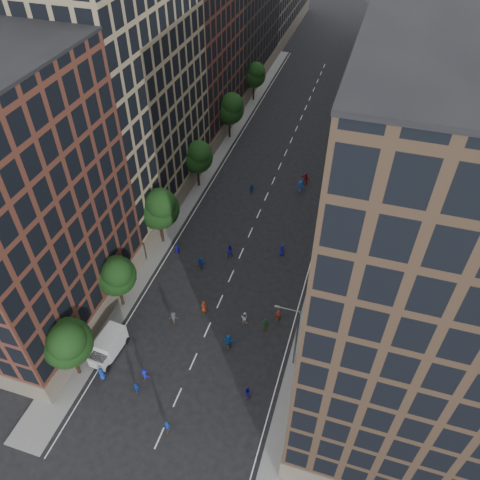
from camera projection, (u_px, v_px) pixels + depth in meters
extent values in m
plane|color=black|center=(266.00, 198.00, 73.49)|extent=(240.00, 240.00, 0.00)
cube|color=slate|center=(210.00, 160.00, 81.34)|extent=(4.00, 105.00, 0.15)
cube|color=slate|center=(349.00, 184.00, 76.10)|extent=(4.00, 105.00, 0.15)
cube|color=#592D22|center=(15.00, 213.00, 47.10)|extent=(14.00, 22.00, 30.00)
cube|color=#988663|center=(124.00, 93.00, 62.64)|extent=(14.00, 26.00, 34.00)
cube|color=#592D22|center=(189.00, 54.00, 80.85)|extent=(14.00, 20.00, 28.00)
cube|color=#2E241F|center=(232.00, 1.00, 96.39)|extent=(14.00, 28.00, 32.00)
cube|color=#423023|center=(414.00, 241.00, 39.58)|extent=(14.00, 30.00, 36.00)
cube|color=#675E55|center=(419.00, 106.00, 61.00)|extent=(14.00, 28.00, 33.00)
cube|color=#988663|center=(425.00, 30.00, 79.33)|extent=(14.00, 26.00, 35.00)
cylinder|color=black|center=(76.00, 363.00, 49.26)|extent=(0.36, 0.36, 3.96)
sphere|color=black|center=(67.00, 343.00, 46.83)|extent=(5.20, 5.20, 5.20)
sphere|color=black|center=(67.00, 341.00, 45.44)|extent=(3.90, 3.90, 3.90)
cylinder|color=black|center=(121.00, 295.00, 56.39)|extent=(0.36, 0.36, 3.70)
sphere|color=black|center=(116.00, 276.00, 54.12)|extent=(4.80, 4.80, 4.80)
sphere|color=black|center=(117.00, 272.00, 52.84)|extent=(3.60, 3.60, 3.60)
cylinder|color=black|center=(162.00, 230.00, 64.66)|extent=(0.36, 0.36, 4.22)
sphere|color=black|center=(159.00, 209.00, 62.06)|extent=(5.60, 5.60, 5.60)
sphere|color=black|center=(160.00, 204.00, 60.57)|extent=(4.20, 4.20, 4.20)
cylinder|color=black|center=(198.00, 176.00, 74.63)|extent=(0.36, 0.36, 3.87)
sphere|color=black|center=(197.00, 157.00, 72.25)|extent=(5.00, 5.00, 5.00)
sphere|color=black|center=(199.00, 152.00, 70.92)|extent=(3.75, 3.75, 3.75)
cylinder|color=black|center=(230.00, 128.00, 85.83)|extent=(0.36, 0.36, 4.05)
sphere|color=black|center=(229.00, 109.00, 83.35)|extent=(5.40, 5.40, 5.40)
sphere|color=black|center=(232.00, 104.00, 81.91)|extent=(4.05, 4.05, 4.05)
cylinder|color=black|center=(254.00, 92.00, 97.18)|extent=(0.36, 0.36, 3.78)
sphere|color=black|center=(254.00, 76.00, 94.86)|extent=(4.80, 4.80, 4.80)
sphere|color=black|center=(256.00, 71.00, 93.58)|extent=(3.60, 3.60, 3.60)
cylinder|color=black|center=(346.00, 173.00, 75.41)|extent=(0.36, 0.36, 3.74)
sphere|color=black|center=(349.00, 155.00, 73.11)|extent=(5.00, 5.00, 5.00)
sphere|color=black|center=(354.00, 150.00, 71.78)|extent=(3.75, 3.75, 3.75)
cylinder|color=black|center=(360.00, 116.00, 89.41)|extent=(0.36, 0.36, 3.96)
sphere|color=black|center=(364.00, 98.00, 86.98)|extent=(5.20, 5.20, 5.20)
sphere|color=black|center=(368.00, 93.00, 85.59)|extent=(3.90, 3.90, 3.90)
cylinder|color=#595B60|center=(296.00, 339.00, 48.43)|extent=(0.18, 0.18, 9.00)
cylinder|color=#595B60|center=(288.00, 309.00, 45.65)|extent=(2.40, 0.12, 0.12)
cube|color=#595B60|center=(277.00, 307.00, 45.92)|extent=(0.50, 0.22, 0.15)
cylinder|color=#595B60|center=(342.00, 168.00, 71.65)|extent=(0.18, 0.18, 9.00)
cylinder|color=#595B60|center=(338.00, 141.00, 68.87)|extent=(2.40, 0.12, 0.12)
cube|color=#595B60|center=(331.00, 141.00, 69.15)|extent=(0.50, 0.22, 0.15)
cube|color=silver|center=(111.00, 342.00, 51.86)|extent=(2.38, 3.78, 2.22)
cube|color=silver|center=(100.00, 360.00, 50.61)|extent=(2.13, 1.76, 1.41)
cube|color=black|center=(99.00, 356.00, 50.17)|extent=(1.91, 1.44, 0.10)
cylinder|color=black|center=(92.00, 362.00, 51.13)|extent=(0.31, 0.78, 0.77)
cylinder|color=black|center=(108.00, 368.00, 50.59)|extent=(0.31, 0.78, 0.77)
cylinder|color=black|center=(112.00, 335.00, 53.84)|extent=(0.31, 0.78, 0.77)
cylinder|color=black|center=(127.00, 340.00, 53.29)|extent=(0.31, 0.78, 0.77)
imported|color=#1434A7|center=(101.00, 374.00, 49.57)|extent=(0.86, 0.60, 1.69)
imported|color=navy|center=(167.00, 426.00, 45.39)|extent=(0.66, 0.50, 1.63)
imported|color=#13149D|center=(248.00, 392.00, 48.09)|extent=(0.90, 0.79, 1.55)
imported|color=#131A9D|center=(145.00, 375.00, 49.52)|extent=(1.16, 0.84, 1.62)
imported|color=#1746BA|center=(137.00, 388.00, 48.45)|extent=(0.96, 0.53, 1.55)
imported|color=blue|center=(229.00, 341.00, 52.53)|extent=(1.79, 0.71, 1.89)
imported|color=#A5371B|center=(204.00, 307.00, 56.34)|extent=(0.86, 0.61, 1.63)
imported|color=#AD301C|center=(278.00, 315.00, 55.42)|extent=(0.62, 0.44, 1.61)
imported|color=silver|center=(244.00, 318.00, 55.06)|extent=(0.92, 0.76, 1.72)
imported|color=#3B3C40|center=(173.00, 318.00, 55.05)|extent=(1.26, 0.97, 1.71)
imported|color=#227232|center=(265.00, 324.00, 54.44)|extent=(1.00, 0.57, 1.61)
imported|color=#1641B5|center=(201.00, 263.00, 61.77)|extent=(1.71, 0.99, 1.76)
imported|color=#1714A3|center=(282.00, 250.00, 63.61)|extent=(0.91, 0.71, 1.65)
imported|color=#1415A4|center=(177.00, 250.00, 63.63)|extent=(0.74, 0.63, 1.72)
imported|color=#1F15B1|center=(230.00, 251.00, 63.32)|extent=(1.08, 0.93, 1.90)
imported|color=#1642B4|center=(300.00, 186.00, 74.23)|extent=(1.29, 0.80, 1.93)
imported|color=#134AA1|center=(252.00, 189.00, 73.91)|extent=(1.04, 0.55, 1.69)
imported|color=#A41B2D|center=(306.00, 179.00, 75.75)|extent=(1.89, 1.04, 1.94)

